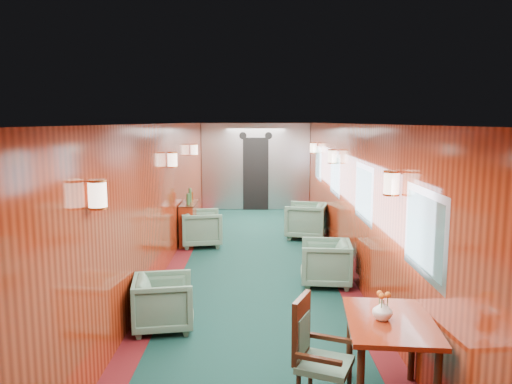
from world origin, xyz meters
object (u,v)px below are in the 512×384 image
at_px(dining_table, 390,333).
at_px(credenza, 189,223).
at_px(armchair_right_far, 306,221).
at_px(armchair_right_near, 326,263).
at_px(side_chair, 314,350).
at_px(armchair_left_far, 202,228).
at_px(armchair_left_near, 164,303).

bearing_deg(dining_table, credenza, 118.74).
bearing_deg(armchair_right_far, armchair_right_near, 14.22).
xyz_separation_m(dining_table, side_chair, (-0.65, -0.07, -0.12)).
height_order(side_chair, armchair_left_far, side_chair).
distance_m(side_chair, credenza, 6.10).
bearing_deg(dining_table, armchair_left_far, 117.05).
xyz_separation_m(dining_table, armchair_right_near, (-0.09, 3.21, -0.31)).
relative_size(dining_table, armchair_right_far, 1.33).
distance_m(credenza, armchair_right_far, 2.44).
xyz_separation_m(side_chair, armchair_left_far, (-1.55, 5.64, -0.18)).
bearing_deg(armchair_left_near, armchair_right_far, -34.25).
bearing_deg(armchair_right_near, armchair_left_near, -47.73).
xyz_separation_m(dining_table, credenza, (-2.47, 5.76, -0.22)).
height_order(dining_table, armchair_right_far, dining_table).
bearing_deg(dining_table, side_chair, -168.73).
distance_m(armchair_left_near, armchair_right_near, 2.66).
bearing_deg(armchair_left_near, credenza, -5.97).
bearing_deg(credenza, armchair_left_near, -86.64).
bearing_deg(side_chair, armchair_left_far, 128.15).
xyz_separation_m(armchair_right_near, armchair_right_far, (0.02, 3.03, 0.04)).
bearing_deg(armchair_right_far, dining_table, 15.23).
relative_size(credenza, armchair_right_near, 1.50).
bearing_deg(armchair_right_far, armchair_left_far, -58.19).
relative_size(side_chair, armchair_left_near, 1.41).
distance_m(armchair_right_near, armchair_right_far, 3.03).
bearing_deg(dining_table, armchair_right_far, 96.23).
relative_size(armchair_left_near, armchair_right_far, 0.85).
xyz_separation_m(side_chair, armchair_right_far, (0.57, 6.30, -0.16)).
relative_size(dining_table, side_chair, 1.12).
xyz_separation_m(credenza, armchair_right_near, (2.38, -2.55, -0.09)).
bearing_deg(armchair_left_far, side_chair, -175.04).
bearing_deg(armchair_left_near, dining_table, -135.24).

